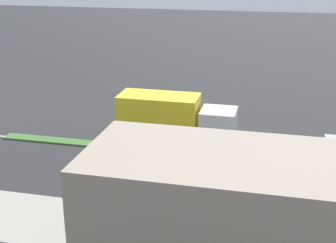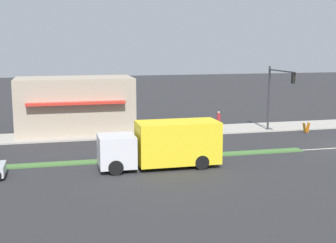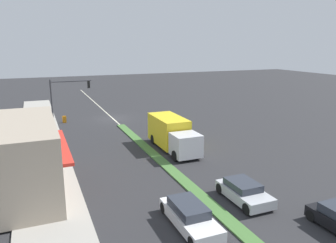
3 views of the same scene
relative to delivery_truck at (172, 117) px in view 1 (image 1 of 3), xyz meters
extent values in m
plane|color=#2B2B2D|center=(2.20, 3.33, -1.47)|extent=(160.00, 160.00, 0.00)
cube|color=#A8A399|center=(11.20, 3.83, -1.41)|extent=(4.00, 73.00, 0.12)
cube|color=tan|center=(12.95, 4.83, 0.98)|extent=(5.01, 9.84, 4.66)
cube|color=red|center=(10.10, 4.83, 1.45)|extent=(0.70, 7.87, 0.20)
cube|color=silver|center=(0.00, 2.95, -0.25)|extent=(2.28, 2.20, 1.90)
cube|color=yellow|center=(0.00, -0.90, 0.10)|extent=(2.40, 5.10, 2.60)
cylinder|color=black|center=(-1.08, 3.15, -1.02)|extent=(0.28, 0.90, 0.90)
cylinder|color=black|center=(1.08, 3.15, -1.02)|extent=(0.28, 0.90, 0.90)
cylinder|color=black|center=(-1.08, -2.15, -1.02)|extent=(0.28, 0.90, 0.90)
cylinder|color=black|center=(1.08, -2.15, -1.02)|extent=(0.28, 0.90, 0.90)
cylinder|color=black|center=(-0.83, 9.90, -1.11)|extent=(0.22, 0.71, 0.71)
cylinder|color=black|center=(0.83, 9.90, -1.11)|extent=(0.22, 0.71, 0.71)
camera|label=1|loc=(27.58, 6.26, 9.65)|focal=50.00mm
camera|label=2|loc=(-27.70, 6.46, 6.25)|focal=50.00mm
camera|label=3|loc=(11.52, 26.86, 8.06)|focal=35.00mm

